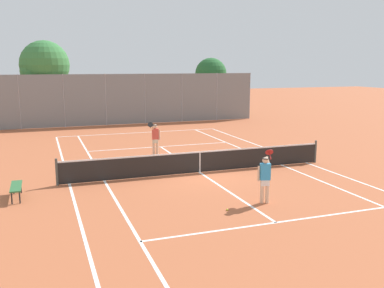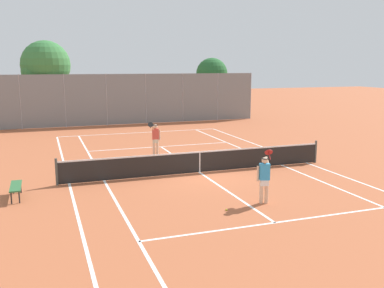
% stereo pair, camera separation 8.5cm
% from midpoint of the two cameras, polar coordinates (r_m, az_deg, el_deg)
% --- Properties ---
extents(ground_plane, '(120.00, 120.00, 0.00)m').
position_cam_midpoint_polar(ground_plane, '(18.71, 0.92, -3.83)').
color(ground_plane, '#B25B38').
extents(court_line_markings, '(11.10, 23.90, 0.01)m').
position_cam_midpoint_polar(court_line_markings, '(18.71, 0.92, -3.83)').
color(court_line_markings, white).
rests_on(court_line_markings, ground).
extents(tennis_net, '(12.00, 0.10, 1.07)m').
position_cam_midpoint_polar(tennis_net, '(18.59, 0.92, -2.31)').
color(tennis_net, '#474C47').
rests_on(tennis_net, ground).
extents(player_near_side, '(0.80, 0.71, 1.77)m').
position_cam_midpoint_polar(player_near_side, '(14.64, 9.54, -4.30)').
color(player_near_side, beige).
rests_on(player_near_side, ground).
extents(player_far_left, '(0.78, 0.71, 1.77)m').
position_cam_midpoint_polar(player_far_left, '(22.33, -5.03, 0.91)').
color(player_far_left, beige).
rests_on(player_far_left, ground).
extents(loose_tennis_ball_1, '(0.07, 0.07, 0.07)m').
position_cam_midpoint_polar(loose_tennis_ball_1, '(13.98, 4.55, -8.73)').
color(loose_tennis_ball_1, '#D1DB33').
rests_on(loose_tennis_ball_1, ground).
extents(courtside_bench, '(0.36, 1.50, 0.47)m').
position_cam_midpoint_polar(courtside_bench, '(16.30, -22.54, -5.33)').
color(courtside_bench, '#2D6638').
rests_on(courtside_bench, ground).
extents(back_fence, '(21.80, 0.08, 3.97)m').
position_cam_midpoint_polar(back_fence, '(34.10, -8.91, 5.92)').
color(back_fence, gray).
rests_on(back_fence, ground).
extents(tree_behind_left, '(3.74, 3.74, 6.50)m').
position_cam_midpoint_polar(tree_behind_left, '(35.30, -19.31, 9.69)').
color(tree_behind_left, brown).
rests_on(tree_behind_left, ground).
extents(tree_behind_right, '(2.93, 2.93, 5.29)m').
position_cam_midpoint_polar(tree_behind_right, '(40.28, 2.38, 9.22)').
color(tree_behind_right, brown).
rests_on(tree_behind_right, ground).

